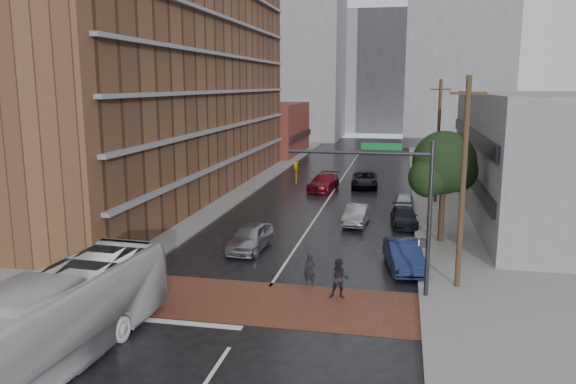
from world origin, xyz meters
The scene contains 24 objects.
ground centered at (0.00, 0.00, 0.00)m, with size 160.00×160.00×0.00m, color black.
crosswalk centered at (0.00, 0.50, 0.01)m, with size 14.00×5.00×0.02m, color brown.
sidewalk_west centered at (-11.50, 25.00, 0.07)m, with size 9.00×90.00×0.15m, color gray.
sidewalk_east centered at (11.50, 25.00, 0.07)m, with size 9.00×90.00×0.15m, color gray.
apartment_block centered at (-14.00, 24.00, 14.00)m, with size 10.00×44.00×28.00m, color brown.
storefront_west centered at (-12.00, 54.00, 3.50)m, with size 8.00×16.00×7.00m, color maroon.
building_east centered at (16.50, 20.00, 4.50)m, with size 11.00×26.00×9.00m, color gray.
distant_tower_west centered at (-14.00, 78.00, 16.00)m, with size 18.00×16.00×32.00m, color gray.
distant_tower_east centered at (14.00, 72.00, 18.00)m, with size 16.00×14.00×36.00m, color gray.
distant_tower_center centered at (0.00, 95.00, 12.00)m, with size 12.00×10.00×24.00m, color gray.
street_tree centered at (8.52, 12.03, 4.73)m, with size 4.20×4.10×6.90m.
signal_mast centered at (5.85, 2.50, 4.73)m, with size 6.50×0.30×7.20m.
utility_pole_near centered at (8.80, 4.00, 5.14)m, with size 1.60×0.26×10.00m.
utility_pole_far centered at (8.80, 24.00, 5.14)m, with size 1.60×0.26×10.00m.
transit_bus centered at (-5.50, -6.53, 1.63)m, with size 2.74×11.71×3.26m, color silver.
pedestrian_a centered at (1.86, 3.00, 0.79)m, with size 0.58×0.38×1.58m, color black.
pedestrian_b centered at (3.43, 1.72, 0.93)m, with size 0.90×0.70×1.86m, color black.
car_travel_a centered at (-2.53, 8.21, 0.78)m, with size 1.85×4.59×1.57m, color #999BA0.
car_travel_b centered at (3.06, 15.67, 0.68)m, with size 1.45×4.15×1.37m, color #929599.
car_travel_c centered at (-0.99, 27.97, 0.74)m, with size 2.07×5.08×1.47m, color maroon.
suv_travel centered at (2.63, 30.31, 0.73)m, with size 2.42×5.24×1.46m, color black.
car_parked_near centered at (6.30, 6.41, 0.77)m, with size 1.62×4.65×1.53m, color #15214C.
car_parked_mid centered at (6.30, 16.00, 0.62)m, with size 1.73×4.26×1.24m, color black.
car_parked_far centered at (6.30, 21.12, 0.64)m, with size 1.52×3.77×1.28m, color #B0B4B8.
Camera 1 is at (6.00, -22.48, 9.59)m, focal length 35.00 mm.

